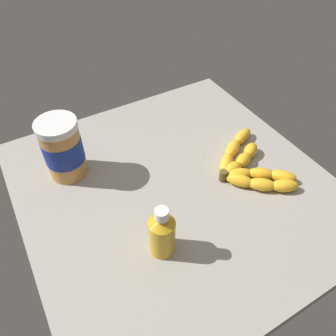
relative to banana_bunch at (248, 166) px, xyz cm
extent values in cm
cube|color=gray|center=(5.17, 19.63, -3.50)|extent=(78.60, 76.24, 3.68)
ellipsoid|color=gold|center=(-2.84, 5.35, 0.01)|extent=(7.62, 7.05, 3.34)
ellipsoid|color=gold|center=(-6.87, 1.39, 0.01)|extent=(7.10, 7.59, 3.34)
ellipsoid|color=gold|center=(-10.02, -3.29, 0.01)|extent=(6.30, 7.83, 3.34)
ellipsoid|color=gold|center=(-1.11, 4.06, -0.06)|extent=(5.65, 7.77, 3.21)
ellipsoid|color=gold|center=(-3.75, -0.91, -0.06)|extent=(6.61, 7.67, 3.21)
ellipsoid|color=gold|center=(-7.35, -5.25, -0.06)|extent=(7.30, 7.25, 3.21)
ellipsoid|color=gold|center=(1.20, 4.29, 0.07)|extent=(4.42, 6.35, 3.46)
ellipsoid|color=gold|center=(2.42, -0.19, 0.07)|extent=(5.28, 6.68, 3.46)
ellipsoid|color=gold|center=(4.44, -4.38, 0.07)|extent=(5.97, 6.78, 3.46)
ellipsoid|color=gold|center=(3.71, 4.57, -0.02)|extent=(7.85, 8.17, 3.28)
ellipsoid|color=gold|center=(7.58, -0.56, -0.02)|extent=(7.04, 8.58, 3.28)
ellipsoid|color=gold|center=(10.45, -6.30, -0.02)|extent=(6.00, 8.70, 3.28)
cylinder|color=brown|center=(0.53, 8.07, 0.14)|extent=(2.00, 2.00, 3.00)
cylinder|color=#BF8442|center=(23.50, 41.89, 5.74)|extent=(9.80, 9.80, 14.80)
cylinder|color=navy|center=(23.50, 41.89, 6.48)|extent=(9.99, 9.99, 6.66)
cylinder|color=silver|center=(23.50, 41.89, 14.06)|extent=(10.19, 10.19, 1.85)
cylinder|color=gold|center=(-9.36, 31.65, 3.12)|extent=(5.62, 5.62, 9.56)
cone|color=gold|center=(-9.36, 31.65, 8.81)|extent=(5.62, 5.62, 1.83)
cylinder|color=white|center=(-9.36, 31.65, 10.89)|extent=(2.82, 2.82, 2.32)
camera|label=1|loc=(-42.42, 49.24, 61.82)|focal=34.85mm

